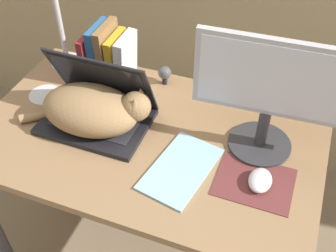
# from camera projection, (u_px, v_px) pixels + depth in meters

# --- Properties ---
(desk) EXTENTS (1.14, 0.69, 0.73)m
(desk) POSITION_uv_depth(u_px,v_px,m) (149.00, 153.00, 1.46)
(desk) COLOR #93704C
(desk) RESTS_ON ground_plane
(laptop) EXTENTS (0.36, 0.25, 0.25)m
(laptop) POSITION_uv_depth(u_px,v_px,m) (98.00, 109.00, 1.42)
(laptop) COLOR black
(laptop) RESTS_ON desk
(cat) EXTENTS (0.45, 0.23, 0.16)m
(cat) POSITION_uv_depth(u_px,v_px,m) (94.00, 109.00, 1.38)
(cat) COLOR #99754C
(cat) RESTS_ON desk
(external_monitor) EXTENTS (0.46, 0.20, 0.39)m
(external_monitor) POSITION_uv_depth(u_px,v_px,m) (270.00, 92.00, 1.21)
(external_monitor) COLOR #333338
(external_monitor) RESTS_ON desk
(mousepad) EXTENTS (0.23, 0.18, 0.00)m
(mousepad) POSITION_uv_depth(u_px,v_px,m) (254.00, 182.00, 1.25)
(mousepad) COLOR brown
(mousepad) RESTS_ON desk
(computer_mouse) EXTENTS (0.07, 0.10, 0.03)m
(computer_mouse) POSITION_uv_depth(u_px,v_px,m) (260.00, 180.00, 1.23)
(computer_mouse) COLOR silver
(computer_mouse) RESTS_ON mousepad
(book_row) EXTENTS (0.17, 0.17, 0.23)m
(book_row) POSITION_uv_depth(u_px,v_px,m) (108.00, 56.00, 1.55)
(book_row) COLOR maroon
(book_row) RESTS_ON desk
(notepad) EXTENTS (0.21, 0.30, 0.01)m
(notepad) POSITION_uv_depth(u_px,v_px,m) (181.00, 169.00, 1.28)
(notepad) COLOR #99C6E0
(notepad) RESTS_ON desk
(webcam) EXTENTS (0.05, 0.05, 0.08)m
(webcam) POSITION_uv_depth(u_px,v_px,m) (165.00, 73.00, 1.57)
(webcam) COLOR #232328
(webcam) RESTS_ON desk
(cd_disc) EXTENTS (0.12, 0.12, 0.00)m
(cd_disc) POSITION_uv_depth(u_px,v_px,m) (45.00, 94.00, 1.55)
(cd_disc) COLOR silver
(cd_disc) RESTS_ON desk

